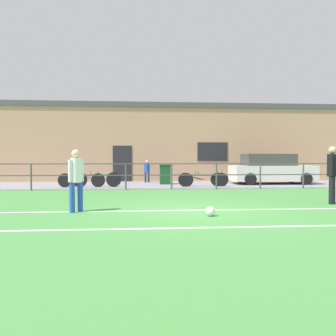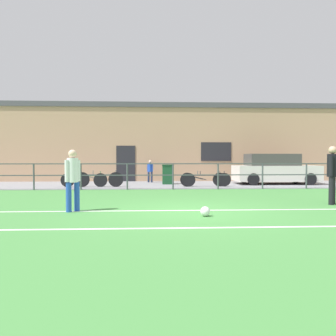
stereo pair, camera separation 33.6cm
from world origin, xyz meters
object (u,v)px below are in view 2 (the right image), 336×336
(player_goalkeeper, at_px, (332,171))
(trash_bin_0, at_px, (168,174))
(bicycle_parked_2, at_px, (206,179))
(bicycle_parked_3, at_px, (203,179))
(soccer_ball_match, at_px, (205,211))
(spectator_child, at_px, (150,170))
(parked_car_red, at_px, (274,170))
(bicycle_parked_0, at_px, (84,180))
(bicycle_parked_1, at_px, (99,179))
(player_striker, at_px, (73,176))

(player_goalkeeper, relative_size, trash_bin_0, 1.70)
(bicycle_parked_2, distance_m, bicycle_parked_3, 0.15)
(soccer_ball_match, distance_m, spectator_child, 10.96)
(parked_car_red, height_order, bicycle_parked_0, parked_car_red)
(player_goalkeeper, height_order, bicycle_parked_3, player_goalkeeper)
(player_goalkeeper, distance_m, bicycle_parked_1, 9.97)
(parked_car_red, relative_size, bicycle_parked_3, 1.93)
(player_goalkeeper, height_order, soccer_ball_match, player_goalkeeper)
(player_striker, distance_m, parked_car_red, 12.03)
(bicycle_parked_1, bearing_deg, bicycle_parked_2, -0.43)
(bicycle_parked_0, bearing_deg, spectator_child, 42.87)
(player_striker, height_order, bicycle_parked_3, player_striker)
(player_goalkeeper, bearing_deg, bicycle_parked_0, -87.88)
(soccer_ball_match, bearing_deg, player_goalkeeper, 24.15)
(spectator_child, xyz_separation_m, parked_car_red, (6.53, -1.47, 0.04))
(bicycle_parked_1, bearing_deg, spectator_child, 50.16)
(spectator_child, distance_m, bicycle_parked_2, 3.98)
(parked_car_red, xyz_separation_m, bicycle_parked_0, (-9.63, -1.40, -0.41))
(spectator_child, distance_m, parked_car_red, 6.70)
(parked_car_red, height_order, trash_bin_0, parked_car_red)
(soccer_ball_match, bearing_deg, bicycle_parked_0, 118.95)
(player_striker, relative_size, bicycle_parked_3, 0.72)
(spectator_child, relative_size, bicycle_parked_2, 0.53)
(spectator_child, bearing_deg, player_goalkeeper, 140.92)
(player_striker, distance_m, trash_bin_0, 9.11)
(parked_car_red, distance_m, bicycle_parked_0, 9.74)
(player_striker, bearing_deg, trash_bin_0, 27.59)
(bicycle_parked_2, bearing_deg, trash_bin_0, 138.66)
(spectator_child, height_order, bicycle_parked_2, spectator_child)
(bicycle_parked_0, bearing_deg, bicycle_parked_3, -0.00)
(soccer_ball_match, distance_m, trash_bin_0, 9.53)
(parked_car_red, bearing_deg, spectator_child, 167.31)
(spectator_child, xyz_separation_m, bicycle_parked_1, (-2.40, -2.87, -0.34))
(bicycle_parked_2, bearing_deg, bicycle_parked_0, 179.62)
(bicycle_parked_0, bearing_deg, bicycle_parked_1, -0.00)
(player_striker, relative_size, trash_bin_0, 1.56)
(soccer_ball_match, xyz_separation_m, trash_bin_0, (-0.41, 9.51, 0.42))
(player_goalkeeper, distance_m, spectator_child, 10.53)
(parked_car_red, relative_size, trash_bin_0, 4.20)
(player_goalkeeper, xyz_separation_m, soccer_ball_match, (-4.11, -1.84, -0.87))
(parked_car_red, height_order, bicycle_parked_3, parked_car_red)
(soccer_ball_match, relative_size, bicycle_parked_1, 0.10)
(bicycle_parked_2, bearing_deg, player_goalkeeper, -65.78)
(bicycle_parked_1, bearing_deg, parked_car_red, 8.91)
(trash_bin_0, bearing_deg, player_striker, -108.45)
(player_striker, height_order, parked_car_red, player_striker)
(player_striker, bearing_deg, bicycle_parked_3, 13.66)
(parked_car_red, relative_size, bicycle_parked_1, 1.89)
(bicycle_parked_1, xyz_separation_m, trash_bin_0, (3.31, 1.52, 0.15))
(player_striker, relative_size, parked_car_red, 0.37)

